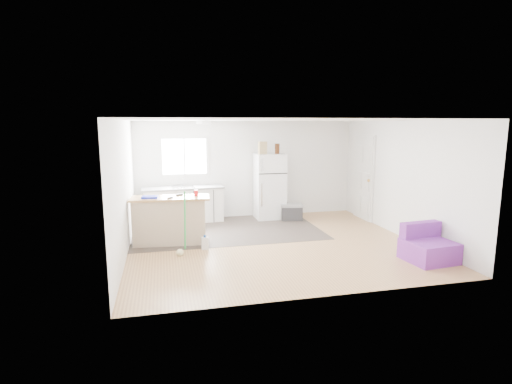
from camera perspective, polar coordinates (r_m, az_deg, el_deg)
room at (r=7.65m, az=2.61°, el=1.22°), size 5.51×5.01×2.41m
vinyl_zone at (r=8.94m, az=-4.15°, el=-5.39°), size 4.05×2.50×0.00m
window at (r=9.81m, az=-10.19°, el=5.02°), size 1.18×0.06×0.98m
interior_door at (r=10.13m, az=15.16°, el=1.95°), size 0.11×0.92×2.10m
ceiling_fixture at (r=8.52m, az=-7.49°, el=9.85°), size 0.30×0.30×0.07m
kitchen_cabinets at (r=9.68m, az=-10.34°, el=-1.73°), size 1.94×0.74×1.12m
peninsula at (r=8.00m, az=-12.22°, el=-3.93°), size 1.56×0.71×0.93m
refrigerator at (r=9.88m, az=1.93°, el=0.84°), size 0.71×0.68×1.60m
cooler at (r=9.81m, az=5.10°, el=-2.81°), size 0.58×0.45×0.40m
purple_seat at (r=7.53m, az=23.31°, el=-7.30°), size 0.82×0.79×0.63m
cleaner_jug at (r=7.60m, az=-7.30°, el=-7.25°), size 0.13×0.09×0.28m
mop at (r=7.32m, az=-10.59°, el=-7.09°), size 0.20×0.33×1.18m
red_cup at (r=7.91m, az=-8.56°, el=-0.14°), size 0.09×0.09×0.12m
blue_tray at (r=7.90m, az=-14.91°, el=-0.69°), size 0.32×0.25×0.04m
tool_a at (r=8.04m, az=-10.91°, el=-0.39°), size 0.15×0.09×0.03m
tool_b at (r=7.76m, az=-12.18°, el=-0.80°), size 0.11×0.07×0.03m
cardboard_box at (r=9.67m, az=0.94°, el=6.32°), size 0.21×0.13×0.30m
bottle_left at (r=9.77m, az=2.91°, el=6.20°), size 0.07×0.07×0.25m
bottle_right at (r=9.78m, az=3.18°, el=6.20°), size 0.08×0.08×0.25m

